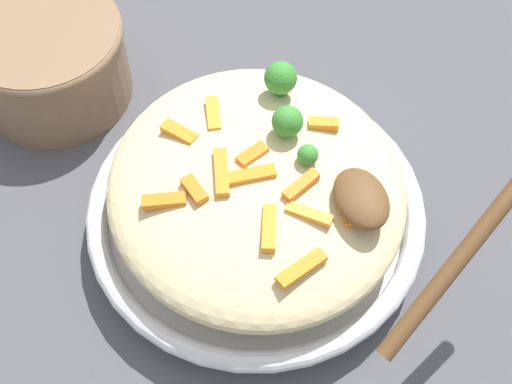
{
  "coord_description": "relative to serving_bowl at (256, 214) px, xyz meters",
  "views": [
    {
      "loc": [
        0.31,
        -0.09,
        0.54
      ],
      "look_at": [
        0.0,
        0.0,
        0.06
      ],
      "focal_mm": 49.74,
      "sensor_mm": 36.0,
      "label": 1
    }
  ],
  "objects": [
    {
      "name": "carrot_piece_13",
      "position": [
        -0.0,
        -0.03,
        0.07
      ],
      "size": [
        0.04,
        0.02,
        0.01
      ],
      "primitive_type": "cube",
      "rotation": [
        0.0,
        0.0,
        2.94
      ],
      "color": "orange",
      "rests_on": "pasta_mound"
    },
    {
      "name": "carrot_piece_4",
      "position": [
        -0.03,
        0.06,
        0.07
      ],
      "size": [
        0.02,
        0.03,
        0.01
      ],
      "primitive_type": "cube",
      "rotation": [
        0.0,
        0.0,
        4.37
      ],
      "color": "orange",
      "rests_on": "pasta_mound"
    },
    {
      "name": "pasta_mound",
      "position": [
        0.0,
        0.0,
        0.04
      ],
      "size": [
        0.25,
        0.24,
        0.06
      ],
      "primitive_type": "ellipsoid",
      "color": "beige",
      "rests_on": "serving_bowl"
    },
    {
      "name": "carrot_piece_9",
      "position": [
        -0.05,
        -0.05,
        0.07
      ],
      "size": [
        0.03,
        0.03,
        0.01
      ],
      "primitive_type": "cube",
      "rotation": [
        0.0,
        0.0,
        0.7
      ],
      "color": "orange",
      "rests_on": "pasta_mound"
    },
    {
      "name": "serving_spoon",
      "position": [
        0.08,
        0.08,
        0.09
      ],
      "size": [
        0.15,
        0.16,
        0.09
      ],
      "color": "brown",
      "rests_on": "pasta_mound"
    },
    {
      "name": "carrot_piece_0",
      "position": [
        0.06,
        0.08,
        0.07
      ],
      "size": [
        0.03,
        0.02,
        0.01
      ],
      "primitive_type": "cube",
      "rotation": [
        0.0,
        0.0,
        5.96
      ],
      "color": "orange",
      "rests_on": "pasta_mound"
    },
    {
      "name": "broccoli_floret_2",
      "position": [
        0.01,
        0.04,
        0.08
      ],
      "size": [
        0.02,
        0.02,
        0.02
      ],
      "color": "#377928",
      "rests_on": "pasta_mound"
    },
    {
      "name": "carrot_piece_6",
      "position": [
        0.01,
        -0.05,
        0.07
      ],
      "size": [
        0.03,
        0.02,
        0.01
      ],
      "primitive_type": "cube",
      "rotation": [
        0.0,
        0.0,
        0.29
      ],
      "color": "orange",
      "rests_on": "pasta_mound"
    },
    {
      "name": "carrot_piece_8",
      "position": [
        0.06,
        0.06,
        0.07
      ],
      "size": [
        0.03,
        0.01,
        0.01
      ],
      "primitive_type": "cube",
      "rotation": [
        0.0,
        0.0,
        6.13
      ],
      "color": "orange",
      "rests_on": "pasta_mound"
    },
    {
      "name": "carrot_piece_11",
      "position": [
        -0.06,
        -0.02,
        0.07
      ],
      "size": [
        0.04,
        0.02,
        0.01
      ],
      "primitive_type": "cube",
      "rotation": [
        0.0,
        0.0,
        2.97
      ],
      "color": "orange",
      "rests_on": "pasta_mound"
    },
    {
      "name": "carrot_piece_3",
      "position": [
        0.09,
        0.01,
        0.07
      ],
      "size": [
        0.02,
        0.04,
        0.01
      ],
      "primitive_type": "cube",
      "rotation": [
        0.0,
        0.0,
        1.93
      ],
      "color": "orange",
      "rests_on": "pasta_mound"
    },
    {
      "name": "serving_bowl",
      "position": [
        0.0,
        0.0,
        0.0
      ],
      "size": [
        0.29,
        0.29,
        0.04
      ],
      "color": "silver",
      "rests_on": "ground_plane"
    },
    {
      "name": "companion_bowl",
      "position": [
        -0.21,
        -0.14,
        0.03
      ],
      "size": [
        0.15,
        0.15,
        0.09
      ],
      "color": "#8C6B4C",
      "rests_on": "ground_plane"
    },
    {
      "name": "carrot_piece_5",
      "position": [
        -0.01,
        -0.0,
        0.07
      ],
      "size": [
        0.02,
        0.03,
        0.01
      ],
      "primitive_type": "cube",
      "rotation": [
        0.0,
        0.0,
        1.98
      ],
      "color": "orange",
      "rests_on": "pasta_mound"
    },
    {
      "name": "broccoli_floret_0",
      "position": [
        -0.02,
        0.03,
        0.09
      ],
      "size": [
        0.03,
        0.03,
        0.03
      ],
      "color": "#377928",
      "rests_on": "pasta_mound"
    },
    {
      "name": "carrot_piece_2",
      "position": [
        0.01,
        -0.08,
        0.07
      ],
      "size": [
        0.02,
        0.03,
        0.01
      ],
      "primitive_type": "cube",
      "rotation": [
        0.0,
        0.0,
        1.39
      ],
      "color": "orange",
      "rests_on": "pasta_mound"
    },
    {
      "name": "carrot_piece_10",
      "position": [
        0.01,
        -0.01,
        0.07
      ],
      "size": [
        0.01,
        0.04,
        0.01
      ],
      "primitive_type": "cube",
      "rotation": [
        0.0,
        0.0,
        4.65
      ],
      "color": "orange",
      "rests_on": "pasta_mound"
    },
    {
      "name": "ground_plane",
      "position": [
        0.0,
        0.0,
        -0.02
      ],
      "size": [
        2.4,
        2.4,
        0.0
      ],
      "primitive_type": "plane",
      "color": "#4C4C51"
    },
    {
      "name": "carrot_piece_1",
      "position": [
        0.03,
        0.03,
        0.07
      ],
      "size": [
        0.02,
        0.03,
        0.01
      ],
      "primitive_type": "cube",
      "rotation": [
        0.0,
        0.0,
        2.05
      ],
      "color": "orange",
      "rests_on": "pasta_mound"
    },
    {
      "name": "broccoli_floret_1",
      "position": [
        -0.07,
        0.04,
        0.08
      ],
      "size": [
        0.03,
        0.03,
        0.03
      ],
      "color": "#377928",
      "rests_on": "pasta_mound"
    },
    {
      "name": "carrot_piece_7",
      "position": [
        0.06,
        -0.01,
        0.07
      ],
      "size": [
        0.04,
        0.02,
        0.01
      ],
      "primitive_type": "cube",
      "rotation": [
        0.0,
        0.0,
        5.95
      ],
      "color": "orange",
      "rests_on": "pasta_mound"
    },
    {
      "name": "carrot_piece_12",
      "position": [
        0.05,
        0.03,
        0.07
      ],
      "size": [
        0.03,
        0.03,
        0.01
      ],
      "primitive_type": "cube",
      "rotation": [
        0.0,
        0.0,
        0.89
      ],
      "color": "orange",
      "rests_on": "pasta_mound"
    }
  ]
}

